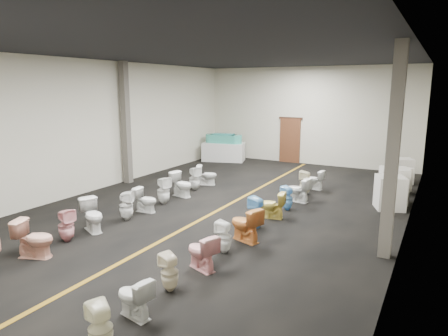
{
  "coord_description": "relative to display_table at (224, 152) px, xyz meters",
  "views": [
    {
      "loc": [
        5.62,
        -10.23,
        3.59
      ],
      "look_at": [
        -0.58,
        1.0,
        0.97
      ],
      "focal_mm": 32.0,
      "sensor_mm": 36.0,
      "label": 1
    }
  ],
  "objects": [
    {
      "name": "back_door",
      "position": [
        2.97,
        1.21,
        0.6
      ],
      "size": [
        1.0,
        0.1,
        2.1
      ],
      "primitive_type": "cube",
      "color": "#562D19",
      "rests_on": "floor"
    },
    {
      "name": "aisle_stripe",
      "position": [
        3.77,
        -6.73,
        -0.44
      ],
      "size": [
        0.12,
        15.6,
        0.01
      ],
      "primitive_type": "cube",
      "color": "#845D13",
      "rests_on": "floor"
    },
    {
      "name": "bathtub",
      "position": [
        0.0,
        0.0,
        0.62
      ],
      "size": [
        1.85,
        0.81,
        0.55
      ],
      "rotation": [
        0.0,
        0.0,
        0.12
      ],
      "color": "teal",
      "rests_on": "display_table"
    },
    {
      "name": "toilet_left_7",
      "position": [
        1.95,
        -7.38,
        -0.02
      ],
      "size": [
        0.49,
        0.48,
        0.86
      ],
      "primitive_type": "imported",
      "rotation": [
        0.0,
        0.0,
        1.29
      ],
      "color": "white",
      "rests_on": "floor"
    },
    {
      "name": "toilet_right_7",
      "position": [
        5.42,
        -7.03,
        -0.07
      ],
      "size": [
        0.79,
        0.52,
        0.75
      ],
      "primitive_type": "imported",
      "rotation": [
        0.0,
        0.0,
        -1.42
      ],
      "color": "#E8CE57",
      "rests_on": "floor"
    },
    {
      "name": "toilet_left_8",
      "position": [
        1.94,
        -6.38,
        -0.04
      ],
      "size": [
        0.87,
        0.59,
        0.81
      ],
      "primitive_type": "imported",
      "rotation": [
        0.0,
        0.0,
        1.39
      ],
      "color": "white",
      "rests_on": "floor"
    },
    {
      "name": "toilet_left_9",
      "position": [
        1.87,
        -5.5,
        -0.02
      ],
      "size": [
        0.5,
        0.49,
        0.84
      ],
      "primitive_type": "imported",
      "rotation": [
        0.0,
        0.0,
        1.19
      ],
      "color": "white",
      "rests_on": "floor"
    },
    {
      "name": "toilet_right_1",
      "position": [
        5.37,
        -12.62,
        -0.1
      ],
      "size": [
        0.73,
        0.5,
        0.68
      ],
      "primitive_type": "imported",
      "rotation": [
        0.0,
        0.0,
        -1.75
      ],
      "color": "white",
      "rests_on": "floor"
    },
    {
      "name": "toilet_left_6",
      "position": [
        1.99,
        -8.28,
        -0.09
      ],
      "size": [
        0.72,
        0.45,
        0.71
      ],
      "primitive_type": "imported",
      "rotation": [
        0.0,
        0.0,
        1.65
      ],
      "color": "white",
      "rests_on": "floor"
    },
    {
      "name": "appliance_crate_a",
      "position": [
        8.17,
        -4.53,
        0.05
      ],
      "size": [
        1.0,
        1.0,
        1.0
      ],
      "primitive_type": "cube",
      "rotation": [
        0.0,
        0.0,
        0.37
      ],
      "color": "silver",
      "rests_on": "floor"
    },
    {
      "name": "toilet_right_2",
      "position": [
        5.36,
        -11.67,
        -0.09
      ],
      "size": [
        0.4,
        0.4,
        0.7
      ],
      "primitive_type": "imported",
      "rotation": [
        0.0,
        0.0,
        -1.89
      ],
      "color": "beige",
      "rests_on": "floor"
    },
    {
      "name": "toilet_right_6",
      "position": [
        5.38,
        -7.96,
        -0.03
      ],
      "size": [
        0.44,
        0.44,
        0.83
      ],
      "primitive_type": "imported",
      "rotation": [
        0.0,
        0.0,
        -1.76
      ],
      "color": "#6CB3E6",
      "rests_on": "floor"
    },
    {
      "name": "ceiling",
      "position": [
        3.77,
        -6.73,
        4.05
      ],
      "size": [
        16.0,
        16.0,
        0.0
      ],
      "primitive_type": "plane",
      "rotation": [
        3.14,
        0.0,
        0.0
      ],
      "color": "black",
      "rests_on": "ground"
    },
    {
      "name": "toilet_left_10",
      "position": [
        1.84,
        -4.62,
        -0.07
      ],
      "size": [
        0.83,
        0.67,
        0.75
      ],
      "primitive_type": "imported",
      "rotation": [
        0.0,
        0.0,
        1.97
      ],
      "color": "white",
      "rests_on": "floor"
    },
    {
      "name": "toilet_right_9",
      "position": [
        5.54,
        -5.13,
        -0.05
      ],
      "size": [
        0.83,
        0.56,
        0.78
      ],
      "primitive_type": "imported",
      "rotation": [
        0.0,
        0.0,
        -1.74
      ],
      "color": "white",
      "rests_on": "floor"
    },
    {
      "name": "toilet_left_4",
      "position": [
        1.84,
        -10.15,
        -0.03
      ],
      "size": [
        0.92,
        0.75,
        0.82
      ],
      "primitive_type": "imported",
      "rotation": [
        0.0,
        0.0,
        1.15
      ],
      "color": "white",
      "rests_on": "floor"
    },
    {
      "name": "toilet_right_3",
      "position": [
        5.41,
        -10.67,
        -0.07
      ],
      "size": [
        0.83,
        0.65,
        0.75
      ],
      "primitive_type": "imported",
      "rotation": [
        0.0,
        0.0,
        -1.93
      ],
      "color": "#F6AAAB",
      "rests_on": "floor"
    },
    {
      "name": "appliance_crate_d",
      "position": [
        8.17,
        -0.78,
        0.03
      ],
      "size": [
        0.87,
        0.87,
        0.94
      ],
      "primitive_type": "cube",
      "rotation": [
        0.0,
        0.0,
        0.42
      ],
      "color": "silver",
      "rests_on": "floor"
    },
    {
      "name": "door_frame",
      "position": [
        2.97,
        1.22,
        1.67
      ],
      "size": [
        1.15,
        0.08,
        0.1
      ],
      "primitive_type": "cube",
      "color": "#331C11",
      "rests_on": "back_door"
    },
    {
      "name": "toilet_right_11",
      "position": [
        5.53,
        -3.33,
        -0.1
      ],
      "size": [
        0.72,
        0.45,
        0.7
      ],
      "primitive_type": "imported",
      "rotation": [
        0.0,
        0.0,
        -1.67
      ],
      "color": "white",
      "rests_on": "floor"
    },
    {
      "name": "toilet_right_8",
      "position": [
        5.54,
        -6.13,
        -0.08
      ],
      "size": [
        0.43,
        0.43,
        0.72
      ],
      "primitive_type": "imported",
      "rotation": [
        0.0,
        0.0,
        -1.97
      ],
      "color": "#75BBF0",
      "rests_on": "floor"
    },
    {
      "name": "column_right",
      "position": [
        8.52,
        -8.23,
        1.8
      ],
      "size": [
        0.25,
        0.25,
        4.5
      ],
      "primitive_type": "cube",
      "color": "#59544C",
      "rests_on": "floor"
    },
    {
      "name": "toilet_left_2",
      "position": [
        1.98,
        -11.9,
        -0.03
      ],
      "size": [
        0.93,
        0.73,
        0.83
      ],
      "primitive_type": "imported",
      "rotation": [
        0.0,
        0.0,
        1.94
      ],
      "color": "#EEAC92",
      "rests_on": "floor"
    },
    {
      "name": "toilet_left_5",
      "position": [
        2.0,
        -9.1,
        -0.04
      ],
      "size": [
        0.5,
        0.49,
        0.82
      ],
      "primitive_type": "imported",
      "rotation": [
        0.0,
        0.0,
        2.0
      ],
      "color": "white",
      "rests_on": "floor"
    },
    {
      "name": "toilet_right_5",
      "position": [
        5.51,
        -8.9,
        -0.03
      ],
      "size": [
        0.92,
        0.71,
        0.83
      ],
      "primitive_type": "imported",
      "rotation": [
        0.0,
        0.0,
        -1.9
      ],
      "color": "orange",
      "rests_on": "floor"
    },
    {
      "name": "toilet_right_10",
      "position": [
        5.46,
        -4.16,
        -0.04
      ],
      "size": [
        0.41,
        0.4,
        0.82
      ],
      "primitive_type": "imported",
      "rotation": [
        0.0,
        0.0,
        -1.49
      ],
      "color": "beige",
      "rests_on": "floor"
    },
    {
      "name": "wall_left",
      "position": [
        -1.23,
        -6.73,
        1.8
      ],
      "size": [
        0.0,
        16.0,
        16.0
      ],
      "primitive_type": "plane",
      "rotation": [
        1.57,
        0.0,
        1.57
      ],
      "color": "beige",
      "rests_on": "ground"
    },
    {
      "name": "wall_back",
      "position": [
        3.77,
        1.27,
        1.8
      ],
      "size": [
        10.0,
        0.0,
        10.0
      ],
      "primitive_type": "plane",
      "rotation": [
        1.57,
        0.0,
        0.0
      ],
      "color": "beige",
      "rests_on": "ground"
    },
    {
      "name": "wall_right",
      "position": [
        8.77,
        -6.73,
        1.8
      ],
      "size": [
        0.0,
        16.0,
        16.0
      ],
      "primitive_type": "plane",
      "rotation": [
        1.57,
        0.0,
        -1.57
      ],
      "color": "beige",
      "rests_on": "ground"
    },
    {
      "name": "column_left",
      "position": [
        -0.98,
        -5.73,
        1.8
      ],
      "size": [
        0.25,
        0.25,
        4.5
      ],
      "primitive_type": "cube",
      "color": "#59544C",
      "rests_on": "floor"
    },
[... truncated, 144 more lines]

